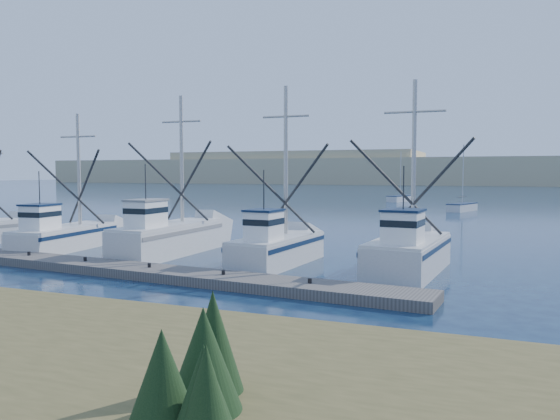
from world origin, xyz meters
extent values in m
plane|color=#0C1B37|center=(0.00, 0.00, 0.00)|extent=(500.00, 500.00, 0.00)
cube|color=#66605B|center=(-9.60, 5.35, 0.21)|extent=(31.97, 4.93, 0.43)
cube|color=tan|center=(0.00, 210.00, 5.00)|extent=(360.00, 60.00, 10.00)
cube|color=silver|center=(-16.56, 10.54, 0.67)|extent=(3.21, 7.87, 1.33)
cube|color=white|center=(-16.56, 8.58, 2.08)|extent=(1.62, 2.00, 1.50)
cylinder|color=#B7B2A8|center=(-16.56, 11.85, 4.89)|extent=(0.22, 0.22, 7.11)
cube|color=silver|center=(-9.38, 10.99, 0.86)|extent=(2.45, 8.57, 1.72)
cube|color=white|center=(-9.38, 8.80, 2.47)|extent=(1.40, 2.10, 1.50)
cylinder|color=#B7B2A8|center=(-9.38, 12.45, 5.50)|extent=(0.22, 0.22, 7.56)
cube|color=silver|center=(-2.32, 10.19, 0.69)|extent=(2.90, 7.13, 1.38)
cube|color=white|center=(-2.32, 8.41, 2.13)|extent=(1.49, 1.80, 1.50)
cylinder|color=#B7B2A8|center=(-2.32, 11.38, 5.34)|extent=(0.22, 0.22, 7.91)
cube|color=silver|center=(4.30, 10.35, 0.77)|extent=(3.28, 7.47, 1.55)
cube|color=white|center=(4.30, 8.48, 2.30)|extent=(1.70, 1.90, 1.50)
cylinder|color=#B7B2A8|center=(4.30, 11.59, 5.40)|extent=(0.22, 0.22, 7.70)
cube|color=silver|center=(4.41, 54.01, 0.45)|extent=(3.40, 5.77, 0.90)
cylinder|color=#B7B2A8|center=(4.41, 54.31, 4.50)|extent=(0.12, 0.12, 7.20)
cube|color=silver|center=(-6.20, 73.51, 0.45)|extent=(3.53, 6.31, 0.90)
cylinder|color=#B7B2A8|center=(-6.20, 73.81, 4.50)|extent=(0.12, 0.12, 7.20)
camera|label=1|loc=(8.01, -15.71, 4.79)|focal=35.00mm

